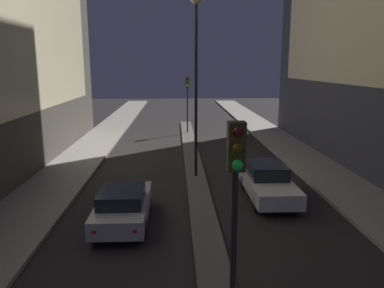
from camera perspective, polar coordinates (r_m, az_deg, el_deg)
The scene contains 6 objects.
median_strip at distance 22.20m, azimuth 0.30°, elevation -3.56°, with size 1.06×35.60×0.15m.
traffic_light_near at distance 6.96m, azimuth 6.60°, elevation -7.38°, with size 0.32×0.42×4.89m.
traffic_light_mid at distance 32.95m, azimuth -0.71°, elevation 7.96°, with size 0.32×0.42×4.89m.
street_lamp at distance 19.50m, azimuth 0.62°, elevation 14.92°, with size 0.63×0.63×9.42m.
car_left_lane at distance 14.73m, azimuth -10.44°, elevation -9.19°, with size 1.90×4.48×1.46m.
car_right_lane at distance 17.49m, azimuth 11.46°, elevation -5.66°, with size 1.89×4.78×1.58m.
Camera 1 is at (-1.09, -2.57, 6.01)m, focal length 35.00 mm.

